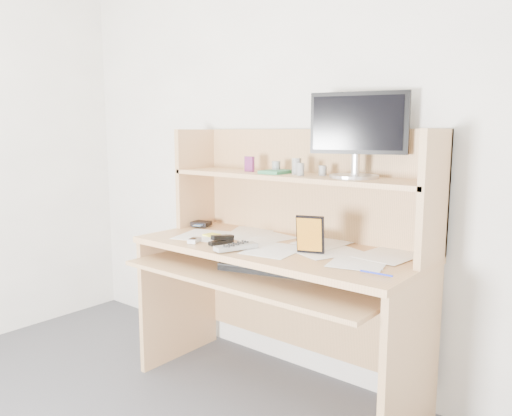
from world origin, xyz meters
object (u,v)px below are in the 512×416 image
Objects in this scene: keyboard at (270,268)px; tv_remote at (236,247)px; desk at (286,254)px; game_case at (310,235)px; monitor at (358,132)px.

tv_remote is (-0.12, -0.11, 0.10)m from keyboard.
desk is 0.17m from keyboard.
desk reaches higher than game_case.
desk is 3.21× the size of monitor.
tv_remote is 0.76m from monitor.
desk is at bearing 83.48° from keyboard.
monitor is at bearing 62.60° from tv_remote.
game_case is (0.31, 0.14, 0.08)m from tv_remote.
tv_remote is (-0.09, -0.27, 0.07)m from desk.
desk is 8.14× the size of game_case.
keyboard is at bearing 62.12° from tv_remote.
monitor is at bearing 47.35° from game_case.
monitor reaches higher than desk.
game_case is (0.19, 0.03, 0.18)m from keyboard.
tv_remote is at bearing -107.94° from desk.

